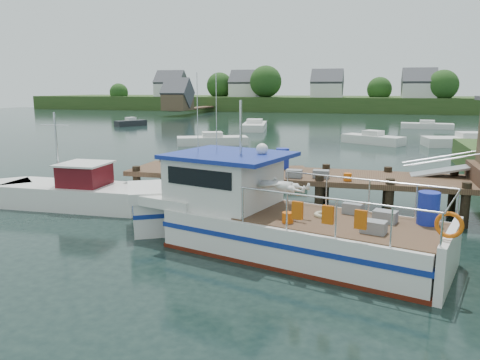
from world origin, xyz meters
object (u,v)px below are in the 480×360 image
(moored_b, at_px, (373,139))
(moored_c, at_px, (471,141))
(moored_rowboat, at_px, (268,174))
(lobster_boat, at_px, (262,217))
(moored_d, at_px, (255,126))
(dock, at_px, (448,158))
(moored_a, at_px, (212,140))
(work_boat, at_px, (68,192))
(moored_e, at_px, (131,123))
(moored_far, at_px, (427,125))

(moored_b, relative_size, moored_c, 0.70)
(moored_rowboat, relative_size, moored_c, 0.52)
(moored_rowboat, xyz_separation_m, moored_b, (5.20, 18.50, 0.02))
(lobster_boat, relative_size, moored_d, 1.44)
(dock, bearing_deg, moored_c, 77.41)
(moored_b, bearing_deg, moored_rowboat, -110.86)
(moored_rowboat, distance_m, moored_a, 16.28)
(moored_a, xyz_separation_m, moored_c, (20.96, 4.54, 0.03))
(moored_a, bearing_deg, work_boat, -90.82)
(moored_b, bearing_deg, moored_e, 153.11)
(moored_a, distance_m, moored_c, 21.45)
(dock, height_order, moored_e, dock)
(moored_rowboat, distance_m, moored_c, 22.83)
(moored_a, xyz_separation_m, moored_d, (0.01, 14.98, 0.05))
(lobster_boat, bearing_deg, moored_c, 84.57)
(moored_rowboat, distance_m, moored_b, 19.22)
(moored_a, height_order, moored_c, moored_c)
(work_boat, height_order, moored_b, work_boat)
(moored_b, xyz_separation_m, moored_c, (7.83, 0.25, 0.01))
(moored_b, distance_m, moored_e, 31.83)
(moored_a, distance_m, moored_d, 14.98)
(moored_d, height_order, moored_e, moored_d)
(moored_a, bearing_deg, moored_e, 131.75)
(lobster_boat, xyz_separation_m, moored_far, (9.46, 46.27, -0.58))
(moored_d, bearing_deg, moored_b, -18.86)
(lobster_boat, height_order, moored_e, lobster_boat)
(dock, height_order, moored_d, dock)
(moored_c, distance_m, moored_e, 39.13)
(moored_far, xyz_separation_m, moored_e, (-35.77, -5.98, 0.04))
(moored_b, distance_m, moored_d, 16.92)
(work_boat, xyz_separation_m, moored_c, (19.82, 25.98, -0.17))
(moored_d, xyz_separation_m, moored_e, (-16.44, 1.10, -0.05))
(moored_rowboat, bearing_deg, work_boat, -122.17)
(dock, xyz_separation_m, moored_b, (-2.56, 23.35, -1.81))
(work_boat, relative_size, moored_far, 1.21)
(moored_a, bearing_deg, moored_far, 44.90)
(work_boat, bearing_deg, moored_far, 65.52)
(moored_far, xyz_separation_m, moored_b, (-6.20, -17.77, 0.06))
(lobster_boat, bearing_deg, moored_a, 127.85)
(moored_far, distance_m, moored_a, 29.34)
(moored_far, bearing_deg, moored_d, -170.34)
(dock, distance_m, lobster_boat, 7.87)
(moored_c, bearing_deg, dock, -103.24)
(moored_b, bearing_deg, moored_d, 135.68)
(moored_far, distance_m, moored_e, 36.26)
(dock, relative_size, moored_far, 2.78)
(moored_b, height_order, moored_d, moored_d)
(moored_b, xyz_separation_m, moored_d, (-13.12, 10.69, 0.03))
(moored_a, xyz_separation_m, moored_e, (-16.43, 16.08, 0.00))
(dock, bearing_deg, moored_rowboat, 148.00)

